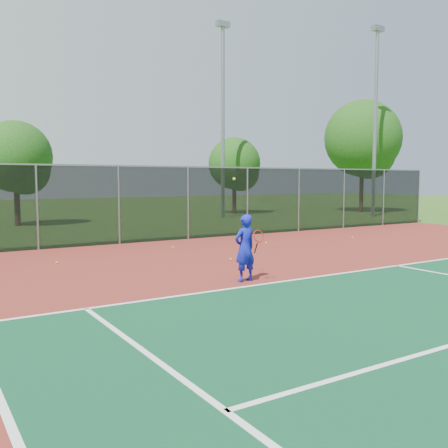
# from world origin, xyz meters

# --- Properties ---
(court_apron) EXTENTS (30.00, 20.00, 0.02)m
(court_apron) POSITION_xyz_m (0.00, 2.00, 0.01)
(court_apron) COLOR maroon
(court_apron) RESTS_ON ground
(fence_back) EXTENTS (30.00, 0.06, 3.03)m
(fence_back) POSITION_xyz_m (0.00, 12.00, 1.56)
(fence_back) COLOR black
(fence_back) RESTS_ON court_apron
(tennis_player) EXTENTS (0.64, 0.64, 2.53)m
(tennis_player) POSITION_xyz_m (-2.93, 3.56, 0.84)
(tennis_player) COLOR #131AB3
(tennis_player) RESTS_ON court_apron
(practice_ball_0) EXTENTS (0.07, 0.07, 0.07)m
(practice_ball_0) POSITION_xyz_m (-1.81, 9.77, 0.06)
(practice_ball_0) COLOR yellow
(practice_ball_0) RESTS_ON court_apron
(practice_ball_1) EXTENTS (0.07, 0.07, 0.07)m
(practice_ball_1) POSITION_xyz_m (-1.50, 6.40, 0.06)
(practice_ball_1) COLOR yellow
(practice_ball_1) RESTS_ON court_apron
(practice_ball_3) EXTENTS (0.07, 0.07, 0.07)m
(practice_ball_3) POSITION_xyz_m (1.78, 8.95, 0.06)
(practice_ball_3) COLOR yellow
(practice_ball_3) RESTS_ON court_apron
(practice_ball_4) EXTENTS (0.07, 0.07, 0.07)m
(practice_ball_4) POSITION_xyz_m (-6.19, 8.59, 0.06)
(practice_ball_4) COLOR yellow
(practice_ball_4) RESTS_ON court_apron
(practice_ball_6) EXTENTS (0.07, 0.07, 0.07)m
(practice_ball_6) POSITION_xyz_m (6.07, 8.58, 0.06)
(practice_ball_6) COLOR yellow
(practice_ball_6) RESTS_ON court_apron
(floodlight_n) EXTENTS (0.90, 0.40, 12.49)m
(floodlight_n) POSITION_xyz_m (7.53, 21.31, 7.02)
(floodlight_n) COLOR gray
(floodlight_n) RESTS_ON ground
(floodlight_ne) EXTENTS (0.90, 0.40, 12.49)m
(floodlight_ne) POSITION_xyz_m (16.58, 16.71, 7.02)
(floodlight_ne) COLOR gray
(floodlight_ne) RESTS_ON ground
(tree_back_left) EXTENTS (3.83, 3.83, 5.63)m
(tree_back_left) POSITION_xyz_m (-4.83, 22.21, 3.53)
(tree_back_left) COLOR #331D12
(tree_back_left) RESTS_ON ground
(tree_back_mid) EXTENTS (3.78, 3.78, 5.55)m
(tree_back_mid) POSITION_xyz_m (10.38, 24.06, 3.48)
(tree_back_mid) COLOR #331D12
(tree_back_mid) RESTS_ON ground
(tree_back_right) EXTENTS (5.79, 5.79, 8.51)m
(tree_back_right) POSITION_xyz_m (19.64, 20.40, 5.34)
(tree_back_right) COLOR #331D12
(tree_back_right) RESTS_ON ground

